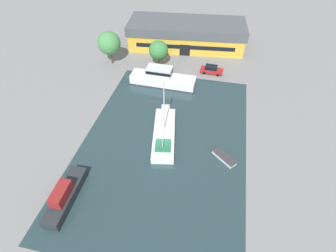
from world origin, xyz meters
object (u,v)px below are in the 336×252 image
(warehouse_building, at_px, (187,34))
(cabin_boat, at_px, (65,195))
(quay_tree_by_water, at_px, (109,43))
(small_dinghy, at_px, (224,157))
(parked_car, at_px, (212,70))
(motor_cruiser, at_px, (162,78))
(sailboat_moored, at_px, (164,133))
(quay_tree_near_building, at_px, (159,50))

(warehouse_building, bearing_deg, cabin_boat, -105.79)
(warehouse_building, distance_m, quay_tree_by_water, 19.13)
(small_dinghy, xyz_separation_m, cabin_boat, (-19.53, -11.27, 0.70))
(parked_car, bearing_deg, motor_cruiser, -53.42)
(warehouse_building, relative_size, sailboat_moored, 2.23)
(cabin_boat, bearing_deg, quay_tree_near_building, 82.50)
(quay_tree_by_water, bearing_deg, quay_tree_near_building, 6.06)
(warehouse_building, bearing_deg, sailboat_moored, -92.67)
(small_dinghy, relative_size, cabin_boat, 0.46)
(parked_car, distance_m, small_dinghy, 23.42)
(warehouse_building, bearing_deg, quay_tree_near_building, -116.93)
(quay_tree_near_building, xyz_separation_m, sailboat_moored, (5.96, -20.74, -3.12))
(sailboat_moored, relative_size, small_dinghy, 3.26)
(quay_tree_near_building, height_order, parked_car, quay_tree_near_building)
(warehouse_building, distance_m, motor_cruiser, 17.75)
(parked_car, distance_m, motor_cruiser, 11.18)
(quay_tree_near_building, relative_size, sailboat_moored, 0.46)
(motor_cruiser, distance_m, small_dinghy, 21.56)
(sailboat_moored, relative_size, motor_cruiser, 0.98)
(parked_car, relative_size, motor_cruiser, 0.36)
(parked_car, bearing_deg, warehouse_building, -144.27)
(quay_tree_by_water, xyz_separation_m, small_dinghy, (26.21, -22.36, -4.51))
(warehouse_building, distance_m, quay_tree_near_building, 11.76)
(quay_tree_near_building, relative_size, parked_car, 1.22)
(quay_tree_by_water, height_order, parked_car, quay_tree_by_water)
(quay_tree_by_water, bearing_deg, motor_cruiser, -23.32)
(sailboat_moored, distance_m, motor_cruiser, 14.60)
(parked_car, bearing_deg, quay_tree_near_building, -89.26)
(parked_car, distance_m, cabin_boat, 37.62)
(motor_cruiser, relative_size, small_dinghy, 3.34)
(quay_tree_near_building, bearing_deg, warehouse_building, 68.86)
(motor_cruiser, bearing_deg, small_dinghy, -139.83)
(parked_car, height_order, motor_cruiser, motor_cruiser)
(parked_car, height_order, sailboat_moored, sailboat_moored)
(small_dinghy, bearing_deg, quay_tree_by_water, 89.85)
(sailboat_moored, bearing_deg, small_dinghy, -25.81)
(quay_tree_near_building, bearing_deg, sailboat_moored, -73.97)
(quay_tree_by_water, height_order, cabin_boat, quay_tree_by_water)
(quay_tree_by_water, xyz_separation_m, cabin_boat, (6.67, -33.63, -3.80))
(warehouse_building, relative_size, quay_tree_by_water, 3.91)
(cabin_boat, bearing_deg, quay_tree_by_water, 100.00)
(warehouse_building, xyz_separation_m, cabin_boat, (-8.06, -45.69, -1.94))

